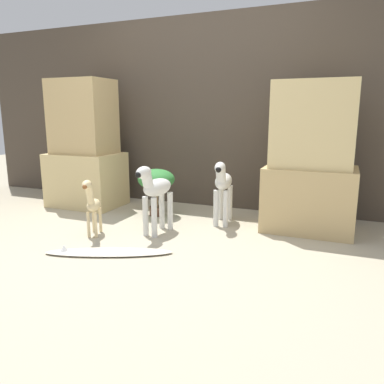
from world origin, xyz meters
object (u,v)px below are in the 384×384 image
surfboard (108,252)px  zebra_left (155,191)px  zebra_right (223,185)px  giraffe_figurine (92,202)px  potted_palm_front (156,181)px

surfboard → zebra_left: bearing=79.0°
zebra_right → surfboard: (-0.60, -1.14, -0.39)m
giraffe_figurine → surfboard: size_ratio=0.53×
zebra_left → potted_palm_front: bearing=116.8°
zebra_left → potted_palm_front: 0.64m
zebra_left → surfboard: (-0.12, -0.61, -0.39)m
zebra_right → surfboard: zebra_right is taller
giraffe_figurine → surfboard: 0.58m
zebra_right → zebra_left: same height
giraffe_figurine → potted_palm_front: 0.89m
zebra_left → surfboard: bearing=-101.0°
zebra_right → zebra_left: bearing=-131.9°
potted_palm_front → giraffe_figurine: bearing=-103.1°
zebra_right → giraffe_figurine: size_ratio=1.20×
zebra_left → potted_palm_front: zebra_left is taller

